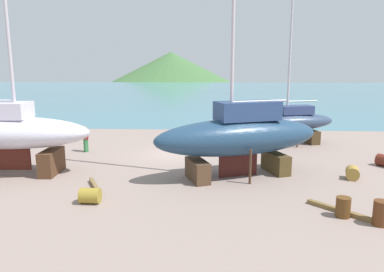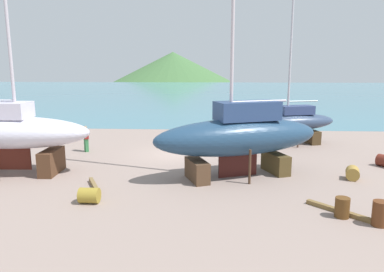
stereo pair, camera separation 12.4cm
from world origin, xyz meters
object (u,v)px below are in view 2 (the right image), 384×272
object	(u,v)px
worker	(86,138)
barrel_rust_mid	(353,173)
barrel_rust_near	(380,214)
sailboat_large_starboard	(239,135)
barrel_rust_far	(246,149)
sailboat_mid_port	(9,132)
barrel_ochre	(342,208)
sailboat_small_center	(292,122)
barrel_by_slipway	(89,195)

from	to	relation	value
worker	barrel_rust_mid	distance (m)	15.91
barrel_rust_near	barrel_rust_mid	size ratio (longest dim) A/B	1.13
worker	barrel_rust_mid	xyz separation A→B (m)	(15.06, -5.09, -0.56)
barrel_rust_near	barrel_rust_mid	bearing A→B (deg)	78.96
sailboat_large_starboard	barrel_rust_far	xyz separation A→B (m)	(0.83, 4.72, -1.77)
sailboat_mid_port	barrel_ochre	bearing A→B (deg)	-19.76
sailboat_mid_port	worker	size ratio (longest dim) A/B	8.41
sailboat_mid_port	barrel_rust_far	xyz separation A→B (m)	(12.53, 4.83, -1.82)
sailboat_small_center	barrel_by_slipway	world-z (taller)	sailboat_small_center
barrel_rust_far	barrel_by_slipway	size ratio (longest dim) A/B	1.08
sailboat_large_starboard	barrel_rust_near	bearing A→B (deg)	107.42
sailboat_large_starboard	barrel_rust_far	distance (m)	5.10
barrel_rust_far	barrel_rust_mid	distance (m)	6.83
sailboat_mid_port	sailboat_large_starboard	bearing A→B (deg)	-1.68
barrel_rust_far	sailboat_small_center	bearing A→B (deg)	43.13
barrel_rust_mid	barrel_ochre	bearing A→B (deg)	-114.12
sailboat_mid_port	worker	distance (m)	5.60
sailboat_mid_port	barrel_rust_mid	bearing A→B (deg)	-2.57
sailboat_large_starboard	barrel_ochre	world-z (taller)	sailboat_large_starboard
sailboat_small_center	barrel_rust_near	distance (m)	13.54
worker	barrel_rust_mid	world-z (taller)	worker
barrel_rust_far	barrel_ochre	bearing A→B (deg)	-74.71
barrel_rust_far	barrel_rust_near	distance (m)	10.92
sailboat_large_starboard	barrel_rust_near	distance (m)	7.35
barrel_rust_far	barrel_rust_near	size ratio (longest dim) A/B	0.96
sailboat_small_center	sailboat_mid_port	bearing A→B (deg)	11.10
barrel_rust_near	barrel_rust_far	bearing A→B (deg)	109.72
sailboat_mid_port	sailboat_small_center	distance (m)	17.88
barrel_rust_far	barrel_by_slipway	distance (m)	11.27
barrel_rust_far	barrel_ochre	distance (m)	9.97
barrel_rust_near	sailboat_small_center	bearing A→B (deg)	91.10
sailboat_mid_port	worker	world-z (taller)	sailboat_mid_port
worker	barrel_by_slipway	world-z (taller)	worker
sailboat_mid_port	barrel_ochre	xyz separation A→B (m)	(15.16, -4.78, -1.78)
sailboat_large_starboard	barrel_rust_mid	distance (m)	5.84
sailboat_mid_port	barrel_rust_near	xyz separation A→B (m)	(16.21, -5.44, -1.71)
sailboat_large_starboard	barrel_by_slipway	bearing A→B (deg)	11.00
sailboat_mid_port	barrel_by_slipway	world-z (taller)	sailboat_mid_port
sailboat_small_center	barrel_rust_far	size ratio (longest dim) A/B	12.17
sailboat_large_starboard	worker	size ratio (longest dim) A/B	9.45
sailboat_mid_port	barrel_by_slipway	bearing A→B (deg)	-38.04
worker	barrel_rust_near	bearing A→B (deg)	106.04
worker	barrel_rust_far	xyz separation A→B (m)	(10.34, -0.16, -0.54)
barrel_by_slipway	barrel_ochre	distance (m)	9.78
worker	barrel_ochre	distance (m)	16.24
barrel_by_slipway	barrel_rust_far	bearing A→B (deg)	50.87
barrel_rust_near	barrel_ochre	size ratio (longest dim) A/B	1.19
sailboat_mid_port	barrel_rust_far	size ratio (longest dim) A/B	16.57
barrel_rust_far	barrel_rust_near	bearing A→B (deg)	-70.28
sailboat_large_starboard	barrel_rust_far	world-z (taller)	sailboat_large_starboard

